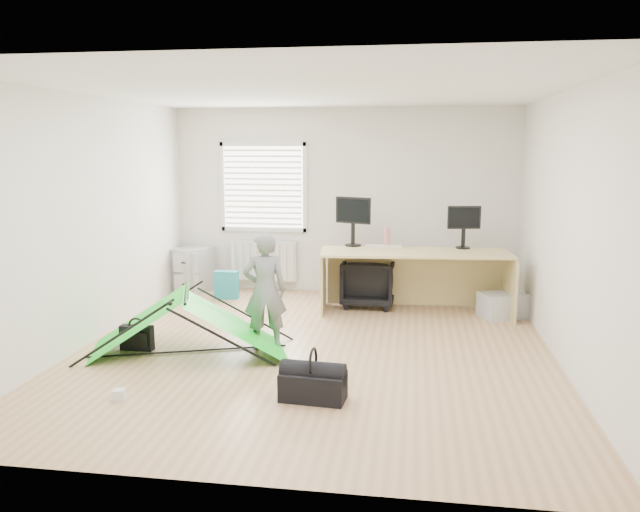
# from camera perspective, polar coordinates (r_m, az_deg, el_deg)

# --- Properties ---
(ground) EXTENTS (5.50, 5.50, 0.00)m
(ground) POSITION_cam_1_polar(r_m,az_deg,el_deg) (6.76, -0.51, -8.54)
(ground) COLOR tan
(ground) RESTS_ON ground
(back_wall) EXTENTS (5.00, 0.02, 2.70)m
(back_wall) POSITION_cam_1_polar(r_m,az_deg,el_deg) (9.17, 2.20, 5.00)
(back_wall) COLOR silver
(back_wall) RESTS_ON ground
(window) EXTENTS (1.20, 0.06, 1.20)m
(window) POSITION_cam_1_polar(r_m,az_deg,el_deg) (9.32, -5.21, 6.29)
(window) COLOR silver
(window) RESTS_ON back_wall
(radiator) EXTENTS (1.00, 0.12, 0.60)m
(radiator) POSITION_cam_1_polar(r_m,az_deg,el_deg) (9.42, -5.16, -0.42)
(radiator) COLOR silver
(radiator) RESTS_ON back_wall
(desk) EXTENTS (2.46, 0.96, 0.82)m
(desk) POSITION_cam_1_polar(r_m,az_deg,el_deg) (8.15, 8.63, -2.43)
(desk) COLOR tan
(desk) RESTS_ON ground
(filing_cabinet) EXTENTS (0.62, 0.69, 0.66)m
(filing_cabinet) POSITION_cam_1_polar(r_m,az_deg,el_deg) (9.50, -11.54, -1.22)
(filing_cabinet) COLOR #A6A9AC
(filing_cabinet) RESTS_ON ground
(monitor_left) EXTENTS (0.51, 0.29, 0.48)m
(monitor_left) POSITION_cam_1_polar(r_m,az_deg,el_deg) (8.40, 3.04, 2.56)
(monitor_left) COLOR black
(monitor_left) RESTS_ON desk
(monitor_right) EXTENTS (0.44, 0.17, 0.41)m
(monitor_right) POSITION_cam_1_polar(r_m,az_deg,el_deg) (8.40, 12.98, 2.07)
(monitor_right) COLOR black
(monitor_right) RESTS_ON desk
(keyboard) EXTENTS (0.49, 0.18, 0.02)m
(keyboard) POSITION_cam_1_polar(r_m,az_deg,el_deg) (8.37, 5.88, 0.90)
(keyboard) COLOR beige
(keyboard) RESTS_ON desk
(thermos) EXTENTS (0.09, 0.09, 0.26)m
(thermos) POSITION_cam_1_polar(r_m,az_deg,el_deg) (8.40, 6.14, 1.75)
(thermos) COLOR #C06B6D
(thermos) RESTS_ON desk
(office_chair) EXTENTS (0.72, 0.74, 0.65)m
(office_chair) POSITION_cam_1_polar(r_m,az_deg,el_deg) (8.50, 4.48, -2.43)
(office_chair) COLOR black
(office_chair) RESTS_ON ground
(person) EXTENTS (0.53, 0.42, 1.27)m
(person) POSITION_cam_1_polar(r_m,az_deg,el_deg) (6.67, -5.05, -3.19)
(person) COLOR slate
(person) RESTS_ON ground
(kite) EXTENTS (2.25, 1.54, 0.64)m
(kite) POSITION_cam_1_polar(r_m,az_deg,el_deg) (6.72, -12.04, -6.03)
(kite) COLOR #13C91E
(kite) RESTS_ON ground
(storage_crate) EXTENTS (0.66, 0.57, 0.31)m
(storage_crate) POSITION_cam_1_polar(r_m,az_deg,el_deg) (8.30, 16.39, -4.32)
(storage_crate) COLOR #B6BABF
(storage_crate) RESTS_ON ground
(tote_bag) EXTENTS (0.34, 0.15, 0.40)m
(tote_bag) POSITION_cam_1_polar(r_m,az_deg,el_deg) (9.00, -8.56, -2.61)
(tote_bag) COLOR teal
(tote_bag) RESTS_ON ground
(laptop_bag) EXTENTS (0.36, 0.11, 0.27)m
(laptop_bag) POSITION_cam_1_polar(r_m,az_deg,el_deg) (6.99, -16.39, -7.18)
(laptop_bag) COLOR black
(laptop_bag) RESTS_ON ground
(white_box) EXTENTS (0.12, 0.12, 0.09)m
(white_box) POSITION_cam_1_polar(r_m,az_deg,el_deg) (5.75, -17.91, -11.98)
(white_box) COLOR silver
(white_box) RESTS_ON ground
(duffel_bag) EXTENTS (0.58, 0.33, 0.24)m
(duffel_bag) POSITION_cam_1_polar(r_m,az_deg,el_deg) (5.46, -0.64, -11.83)
(duffel_bag) COLOR black
(duffel_bag) RESTS_ON ground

